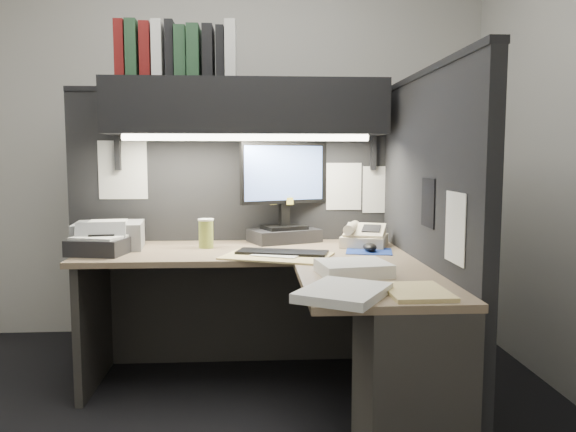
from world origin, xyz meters
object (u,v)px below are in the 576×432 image
Objects in this scene: telephone at (364,237)px; coffee_cup at (206,234)px; keyboard at (282,253)px; notebook_stack at (99,246)px; desk at (314,333)px; monitor at (284,203)px; printer at (109,235)px; overhead_shelf at (247,108)px.

coffee_cup is (-0.88, -0.01, 0.03)m from telephone.
notebook_stack is at bearing -170.03° from keyboard.
coffee_cup reaches higher than desk.
monitor is 0.51m from telephone.
printer is at bearing 167.84° from monitor.
overhead_shelf reaches higher than coffee_cup.
desk is 1.20m from notebook_stack.
monitor is 0.50m from keyboard.
telephone is at bearing 0.53° from coffee_cup.
overhead_shelf is 6.23× the size of telephone.
printer is at bearing 178.10° from coffee_cup.
telephone is at bearing 61.10° from desk.
desk is 4.78× the size of printer.
monitor reaches higher than printer.
monitor is 1.27× the size of keyboard.
printer is at bearing -160.59° from telephone.
notebook_stack is at bearing -98.35° from printer.
desk is 6.22× the size of notebook_stack.
notebook_stack reaches higher than desk.
coffee_cup reaches higher than printer.
overhead_shelf is 1.03m from printer.
coffee_cup is (-0.40, 0.26, 0.06)m from keyboard.
desk is 0.97m from monitor.
notebook_stack is at bearing -152.92° from telephone.
desk is at bearing -68.21° from overhead_shelf.
keyboard is (-0.12, 0.37, 0.30)m from desk.
telephone is at bearing -44.93° from monitor.
telephone is (0.35, 0.64, 0.34)m from desk.
monitor is 0.50m from coffee_cup.
coffee_cup is (-0.53, 0.63, 0.36)m from desk.
keyboard is at bearing -64.83° from overhead_shelf.
notebook_stack is (-0.75, -0.30, -0.73)m from overhead_shelf.
overhead_shelf reaches higher than notebook_stack.
coffee_cup is at bearing -8.84° from printer.
desk is at bearing -50.04° from coffee_cup.
telephone is 0.91× the size of notebook_stack.
printer is at bearing -171.92° from overhead_shelf.
overhead_shelf is 2.67× the size of monitor.
keyboard is 0.54m from telephone.
desk is 1.33m from overhead_shelf.
overhead_shelf is 10.34× the size of coffee_cup.
monitor is at bearing 177.22° from telephone.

